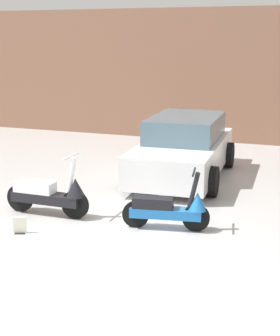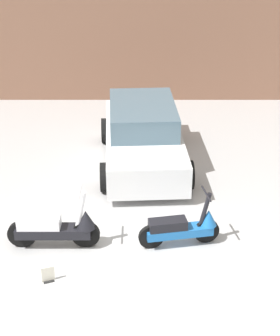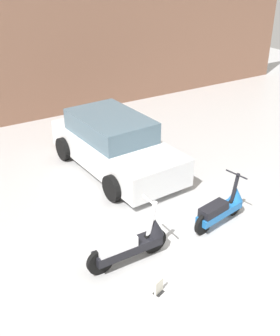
{
  "view_description": "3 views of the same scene",
  "coord_description": "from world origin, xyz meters",
  "px_view_note": "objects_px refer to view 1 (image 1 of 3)",
  "views": [
    {
      "loc": [
        3.1,
        -6.18,
        2.93
      ],
      "look_at": [
        0.04,
        2.16,
        0.68
      ],
      "focal_mm": 55.0,
      "sensor_mm": 36.0,
      "label": 1
    },
    {
      "loc": [
        0.19,
        -6.02,
        5.12
      ],
      "look_at": [
        0.21,
        2.4,
        0.8
      ],
      "focal_mm": 55.0,
      "sensor_mm": 36.0,
      "label": 2
    },
    {
      "loc": [
        -4.06,
        -3.88,
        4.87
      ],
      "look_at": [
        0.06,
        2.81,
        0.7
      ],
      "focal_mm": 45.0,
      "sensor_mm": 36.0,
      "label": 3
    }
  ],
  "objects_px": {
    "scooter_front_right": "(170,209)",
    "scooter_front_left": "(50,194)",
    "car_rear_left": "(184,148)",
    "placard_near_left_scooter": "(20,226)"
  },
  "relations": [
    {
      "from": "scooter_front_right",
      "to": "car_rear_left",
      "type": "bearing_deg",
      "value": 91.36
    },
    {
      "from": "scooter_front_right",
      "to": "car_rear_left",
      "type": "distance_m",
      "value": 3.23
    },
    {
      "from": "scooter_front_right",
      "to": "scooter_front_left",
      "type": "bearing_deg",
      "value": 171.3
    },
    {
      "from": "car_rear_left",
      "to": "placard_near_left_scooter",
      "type": "distance_m",
      "value": 4.39
    },
    {
      "from": "scooter_front_right",
      "to": "car_rear_left",
      "type": "relative_size",
      "value": 0.35
    },
    {
      "from": "scooter_front_right",
      "to": "placard_near_left_scooter",
      "type": "relative_size",
      "value": 5.28
    },
    {
      "from": "car_rear_left",
      "to": "scooter_front_right",
      "type": "bearing_deg",
      "value": 8.49
    },
    {
      "from": "scooter_front_left",
      "to": "placard_near_left_scooter",
      "type": "relative_size",
      "value": 5.92
    },
    {
      "from": "scooter_front_right",
      "to": "placard_near_left_scooter",
      "type": "distance_m",
      "value": 2.33
    },
    {
      "from": "scooter_front_left",
      "to": "scooter_front_right",
      "type": "distance_m",
      "value": 2.09
    }
  ]
}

